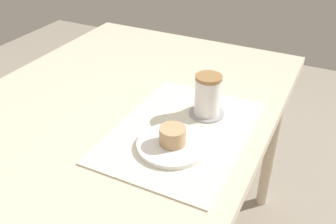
% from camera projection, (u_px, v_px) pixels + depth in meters
% --- Properties ---
extents(dining_table, '(1.24, 0.89, 0.72)m').
position_uv_depth(dining_table, '(115.00, 128.00, 1.13)').
color(dining_table, beige).
rests_on(dining_table, ground_plane).
extents(placemat, '(0.46, 0.33, 0.00)m').
position_uv_depth(placemat, '(182.00, 131.00, 0.99)').
color(placemat, silver).
rests_on(placemat, dining_table).
extents(pastry_plate, '(0.18, 0.18, 0.01)m').
position_uv_depth(pastry_plate, '(173.00, 145.00, 0.92)').
color(pastry_plate, white).
rests_on(pastry_plate, placemat).
extents(pastry, '(0.07, 0.07, 0.04)m').
position_uv_depth(pastry, '(173.00, 136.00, 0.91)').
color(pastry, tan).
rests_on(pastry, pastry_plate).
extents(coffee_coaster, '(0.10, 0.10, 0.00)m').
position_uv_depth(coffee_coaster, '(206.00, 113.00, 1.05)').
color(coffee_coaster, '#99999E').
rests_on(coffee_coaster, placemat).
extents(coffee_mug, '(0.11, 0.07, 0.11)m').
position_uv_depth(coffee_mug, '(208.00, 94.00, 1.02)').
color(coffee_mug, white).
rests_on(coffee_mug, coffee_coaster).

